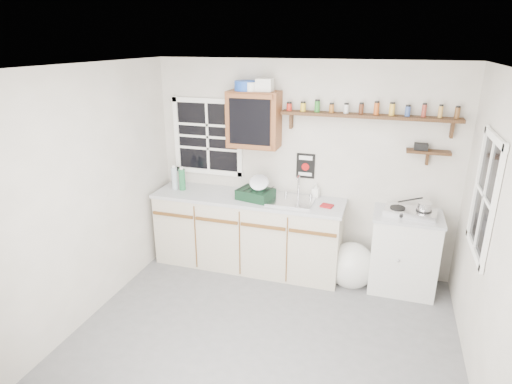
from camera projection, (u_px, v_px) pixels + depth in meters
room at (264, 218)px, 3.68m from camera, size 3.64×3.24×2.54m
main_cabinet at (248, 231)px, 5.28m from camera, size 2.31×0.63×0.92m
right_cabinet at (404, 252)px, 4.79m from camera, size 0.73×0.57×0.91m
sink at (291, 200)px, 4.98m from camera, size 0.52×0.44×0.29m
upper_cabinet at (254, 120)px, 4.94m from camera, size 0.60×0.32×0.65m
upper_cabinet_clutter at (252, 86)px, 4.82m from camera, size 0.44×0.24×0.14m
spice_shelf at (368, 115)px, 4.61m from camera, size 1.91×0.18×0.35m
secondary_shelf at (426, 151)px, 4.56m from camera, size 0.45×0.16×0.24m
warning_sign at (306, 166)px, 5.08m from camera, size 0.22×0.02×0.30m
window_back at (208, 137)px, 5.34m from camera, size 0.93×0.03×0.98m
window_right at (485, 196)px, 3.61m from camera, size 0.03×0.78×1.08m
water_bottles at (178, 179)px, 5.33m from camera, size 0.18×0.08×0.31m
dish_rack at (257, 191)px, 5.02m from camera, size 0.45×0.38×0.30m
soap_bottle at (316, 190)px, 5.07m from camera, size 0.09×0.09×0.17m
rag at (327, 206)px, 4.82m from camera, size 0.15×0.14×0.02m
hotplate at (410, 212)px, 4.60m from camera, size 0.56×0.35×0.08m
saucepan at (424, 206)px, 4.55m from camera, size 0.34×0.24×0.16m
trash_bag at (351, 265)px, 4.95m from camera, size 0.47×0.43×0.54m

